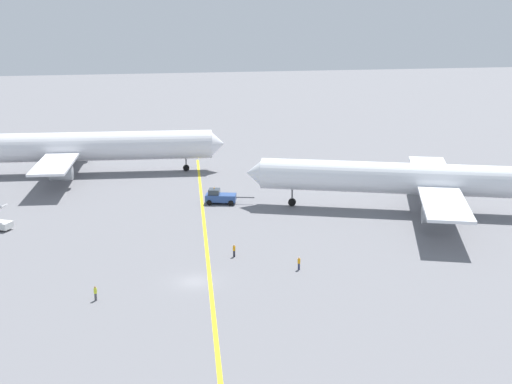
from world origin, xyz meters
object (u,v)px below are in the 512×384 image
(airliner_at_gate_left, at_px, (77,147))
(airliner_being_pushed, at_px, (424,180))
(pushback_tug, at_px, (220,197))
(ground_crew_marshaller_foreground, at_px, (299,263))
(ground_crew_ramp_agent_by_cones, at_px, (95,293))
(ground_crew_wing_walker_right, at_px, (234,250))

(airliner_at_gate_left, bearing_deg, airliner_being_pushed, -35.32)
(pushback_tug, bearing_deg, airliner_at_gate_left, 131.37)
(airliner_being_pushed, height_order, ground_crew_marshaller_foreground, airliner_being_pushed)
(airliner_being_pushed, relative_size, ground_crew_ramp_agent_by_cones, 31.93)
(ground_crew_wing_walker_right, xyz_separation_m, ground_crew_marshaller_foreground, (7.17, -6.37, -0.00))
(airliner_being_pushed, xyz_separation_m, pushback_tug, (-31.58, 11.86, -4.21))
(airliner_at_gate_left, xyz_separation_m, ground_crew_ramp_agent_by_cones, (4.50, -64.75, -4.59))
(pushback_tug, relative_size, ground_crew_marshaller_foreground, 4.86)
(pushback_tug, height_order, ground_crew_ramp_agent_by_cones, pushback_tug)
(ground_crew_wing_walker_right, distance_m, ground_crew_marshaller_foreground, 9.59)
(ground_crew_ramp_agent_by_cones, height_order, ground_crew_marshaller_foreground, ground_crew_ramp_agent_by_cones)
(airliner_at_gate_left, distance_m, ground_crew_wing_walker_right, 58.75)
(airliner_at_gate_left, bearing_deg, ground_crew_wing_walker_right, -67.59)
(airliner_at_gate_left, height_order, pushback_tug, airliner_at_gate_left)
(ground_crew_ramp_agent_by_cones, relative_size, ground_crew_marshaller_foreground, 1.00)
(airliner_being_pushed, relative_size, ground_crew_wing_walker_right, 31.89)
(ground_crew_ramp_agent_by_cones, distance_m, ground_crew_wing_walker_right, 20.75)
(ground_crew_ramp_agent_by_cones, bearing_deg, ground_crew_wing_walker_right, 30.73)
(airliner_being_pushed, bearing_deg, pushback_tug, 159.42)
(ground_crew_marshaller_foreground, bearing_deg, airliner_at_gate_left, 115.99)
(ground_crew_ramp_agent_by_cones, height_order, ground_crew_wing_walker_right, ground_crew_wing_walker_right)
(ground_crew_marshaller_foreground, bearing_deg, airliner_being_pushed, 37.78)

